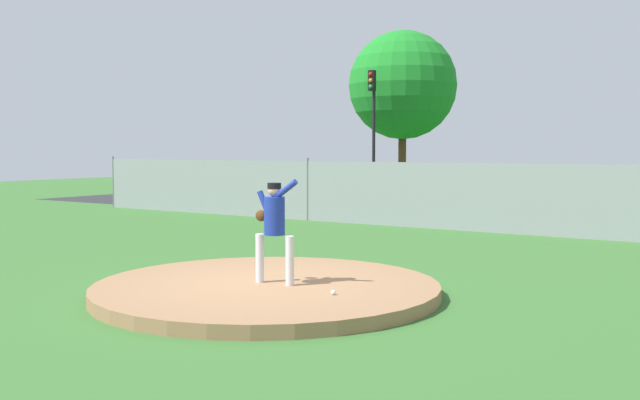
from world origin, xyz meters
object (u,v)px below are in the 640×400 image
(parked_car_burgundy, at_px, (264,186))
(parked_car_champagne, at_px, (418,190))
(traffic_cone_orange, at_px, (482,213))
(baseball, at_px, (333,292))
(traffic_light_near, at_px, (373,113))
(pitcher_youth, at_px, (274,222))

(parked_car_burgundy, relative_size, parked_car_champagne, 0.92)
(traffic_cone_orange, bearing_deg, parked_car_champagne, 148.78)
(parked_car_burgundy, xyz_separation_m, parked_car_champagne, (6.60, 0.58, 0.02))
(parked_car_champagne, bearing_deg, traffic_cone_orange, -31.22)
(baseball, bearing_deg, parked_car_champagne, 111.69)
(parked_car_burgundy, height_order, traffic_light_near, traffic_light_near)
(traffic_light_near, bearing_deg, baseball, -61.94)
(traffic_light_near, bearing_deg, pitcher_youth, -64.60)
(baseball, distance_m, traffic_cone_orange, 13.32)
(pitcher_youth, bearing_deg, parked_car_burgundy, 128.66)
(pitcher_youth, height_order, parked_car_burgundy, pitcher_youth)
(pitcher_youth, bearing_deg, parked_car_champagne, 107.78)
(parked_car_burgundy, xyz_separation_m, traffic_light_near, (2.31, 4.83, 3.08))
(baseball, relative_size, parked_car_champagne, 0.02)
(pitcher_youth, bearing_deg, baseball, -9.84)
(baseball, distance_m, parked_car_burgundy, 19.07)
(traffic_cone_orange, bearing_deg, pitcher_youth, -83.06)
(baseball, height_order, traffic_light_near, traffic_light_near)
(parked_car_champagne, xyz_separation_m, traffic_light_near, (-4.29, 4.26, 3.05))
(baseball, bearing_deg, traffic_light_near, 118.06)
(parked_car_champagne, xyz_separation_m, traffic_cone_orange, (3.16, -1.92, -0.54))
(traffic_cone_orange, bearing_deg, parked_car_burgundy, 172.18)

